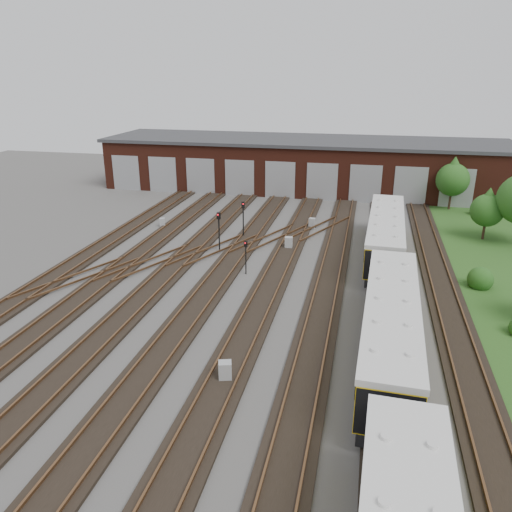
# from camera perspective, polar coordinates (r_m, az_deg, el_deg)

# --- Properties ---
(ground) EXTENTS (120.00, 120.00, 0.00)m
(ground) POSITION_cam_1_polar(r_m,az_deg,el_deg) (29.45, -5.31, -9.25)
(ground) COLOR #413F3C
(ground) RESTS_ON ground
(track_network) EXTENTS (30.40, 70.00, 0.33)m
(track_network) POSITION_cam_1_polar(r_m,az_deg,el_deg) (29.93, -5.28, -8.49)
(track_network) COLOR black
(track_network) RESTS_ON ground
(maintenance_shed) EXTENTS (51.00, 12.50, 6.35)m
(maintenance_shed) POSITION_cam_1_polar(r_m,az_deg,el_deg) (65.72, 5.46, 10.46)
(maintenance_shed) COLOR #491D12
(maintenance_shed) RESTS_ON ground
(metro_train) EXTENTS (3.26, 47.30, 3.14)m
(metro_train) POSITION_cam_1_polar(r_m,az_deg,el_deg) (27.34, 15.09, -7.79)
(metro_train) COLOR black
(metro_train) RESTS_ON ground
(signal_mast_0) EXTENTS (0.33, 0.31, 3.37)m
(signal_mast_0) POSITION_cam_1_polar(r_m,az_deg,el_deg) (42.31, -4.26, 3.41)
(signal_mast_0) COLOR black
(signal_mast_0) RESTS_ON ground
(signal_mast_1) EXTENTS (0.32, 0.30, 3.36)m
(signal_mast_1) POSITION_cam_1_polar(r_m,az_deg,el_deg) (45.67, -1.47, 4.74)
(signal_mast_1) COLOR black
(signal_mast_1) RESTS_ON ground
(signal_mast_2) EXTENTS (0.24, 0.23, 2.64)m
(signal_mast_2) POSITION_cam_1_polar(r_m,az_deg,el_deg) (37.37, -1.17, 0.36)
(signal_mast_2) COLOR black
(signal_mast_2) RESTS_ON ground
(signal_mast_3) EXTENTS (0.25, 0.24, 2.63)m
(signal_mast_3) POSITION_cam_1_polar(r_m,az_deg,el_deg) (47.73, 13.63, 4.27)
(signal_mast_3) COLOR black
(signal_mast_3) RESTS_ON ground
(relay_cabinet_1) EXTENTS (0.65, 0.60, 0.86)m
(relay_cabinet_1) POSITION_cam_1_polar(r_m,az_deg,el_deg) (50.22, -10.66, 3.80)
(relay_cabinet_1) COLOR #989B9D
(relay_cabinet_1) RESTS_ON ground
(relay_cabinet_2) EXTENTS (0.78, 0.70, 1.08)m
(relay_cabinet_2) POSITION_cam_1_polar(r_m,az_deg,el_deg) (25.43, -3.55, -13.04)
(relay_cabinet_2) COLOR #989B9D
(relay_cabinet_2) RESTS_ON ground
(relay_cabinet_3) EXTENTS (0.68, 0.60, 1.00)m
(relay_cabinet_3) POSITION_cam_1_polar(r_m,az_deg,el_deg) (49.19, 6.44, 3.76)
(relay_cabinet_3) COLOR #989B9D
(relay_cabinet_3) RESTS_ON ground
(relay_cabinet_4) EXTENTS (0.69, 0.59, 1.08)m
(relay_cabinet_4) POSITION_cam_1_polar(r_m,az_deg,el_deg) (43.16, 3.75, 1.49)
(relay_cabinet_4) COLOR #989B9D
(relay_cabinet_4) RESTS_ON ground
(tree_0) EXTENTS (3.55, 3.55, 5.89)m
(tree_0) POSITION_cam_1_polar(r_m,az_deg,el_deg) (58.86, 21.62, 8.52)
(tree_0) COLOR #311E16
(tree_0) RESTS_ON ground
(tree_1) EXTENTS (2.93, 2.93, 4.86)m
(tree_1) POSITION_cam_1_polar(r_m,az_deg,el_deg) (49.30, 24.97, 5.15)
(tree_1) COLOR #311E16
(tree_1) RESTS_ON ground
(bush_1) EXTENTS (1.79, 1.79, 1.79)m
(bush_1) POSITION_cam_1_polar(r_m,az_deg,el_deg) (38.73, 24.31, -2.08)
(bush_1) COLOR #1C4814
(bush_1) RESTS_ON ground
(bush_2) EXTENTS (1.37, 1.37, 1.37)m
(bush_2) POSITION_cam_1_polar(r_m,az_deg,el_deg) (58.28, 23.99, 4.94)
(bush_2) COLOR #1C4814
(bush_2) RESTS_ON ground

